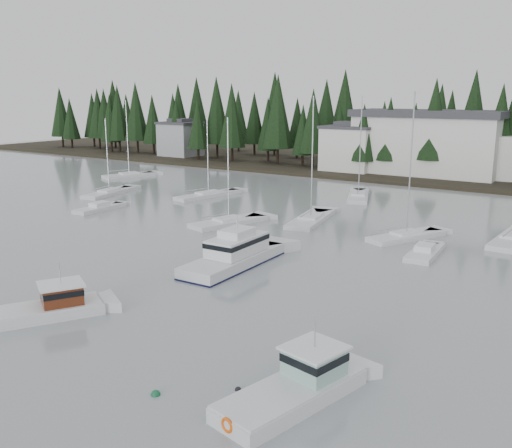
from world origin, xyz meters
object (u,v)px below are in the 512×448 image
Objects in this scene: sailboat_5 at (406,238)px; runabout_1 at (424,254)px; lobster_boat_teal at (297,389)px; sailboat_7 at (129,176)px; cabin_cruiser_center at (235,257)px; house_west at (350,147)px; harbor_inn at (440,144)px; sailboat_0 at (110,194)px; sailboat_2 at (358,197)px; house_far_west at (180,138)px; lobster_boat_brown at (42,310)px; sailboat_4 at (229,224)px; sailboat_3 at (311,221)px; runabout_0 at (100,209)px; sailboat_9 at (209,196)px.

runabout_1 is (3.43, -4.98, 0.03)m from sailboat_5.
sailboat_5 is at bearing 29.99° from runabout_1.
lobster_boat_teal is 0.62× the size of sailboat_7.
runabout_1 is (12.27, 11.85, -0.58)m from cabin_cruiser_center.
house_west reaches higher than cabin_cruiser_center.
harbor_inn is 61.41m from cabin_cruiser_center.
harbor_inn is at bearing 10.85° from runabout_1.
lobster_boat_teal is at bearing -77.94° from harbor_inn.
sailboat_2 reaches higher than sailboat_0.
harbor_inn is at bearing 24.26° from lobster_boat_teal.
house_far_west is 79.93m from sailboat_5.
lobster_boat_brown is 64.37m from sailboat_7.
cabin_cruiser_center is at bearing -126.05° from sailboat_4.
house_west is 41.87m from sailboat_3.
lobster_boat_teal reaches higher than runabout_0.
house_far_west is at bearing 30.04° from runabout_0.
sailboat_5 is at bearing -58.40° from house_west.
cabin_cruiser_center reaches higher than lobster_boat_teal.
house_west is at bearing -31.54° from sailboat_7.
sailboat_7 is 25.05m from sailboat_9.
house_far_west is 1.01× the size of lobster_boat_teal.
house_west is 0.70× the size of sailboat_7.
cabin_cruiser_center is 0.92× the size of sailboat_4.
lobster_boat_brown is 18.73m from lobster_boat_teal.
house_west is 15.45m from harbor_inn.
runabout_1 is (21.95, -0.35, 0.07)m from sailboat_4.
sailboat_5 reaches higher than runabout_0.
harbor_inn is at bearing -28.91° from sailboat_2.
runabout_1 is (13.62, -49.33, -5.64)m from harbor_inn.
runabout_1 is at bearing -0.27° from lobster_boat_brown.
sailboat_2 is at bearing 60.35° from sailboat_5.
harbor_inn is at bearing 27.73° from lobster_boat_brown.
cabin_cruiser_center is at bearing -129.21° from sailboat_0.
cabin_cruiser_center is 0.78× the size of sailboat_3.
runabout_0 is at bearing 114.15° from sailboat_4.
lobster_boat_brown is at bearing -144.33° from sailboat_9.
sailboat_2 reaches higher than house_far_west.
harbor_inn is 43.08m from sailboat_3.
cabin_cruiser_center is 21.82m from lobster_boat_teal.
sailboat_0 is 1.61× the size of runabout_0.
cabin_cruiser_center is (3.65, 16.07, 0.25)m from lobster_boat_brown.
sailboat_4 reaches higher than runabout_0.
house_far_west is at bearing 16.82° from sailboat_0.
sailboat_0 is 0.92× the size of sailboat_4.
cabin_cruiser_center is at bearing -126.71° from sailboat_9.
house_far_west is 68.28m from sailboat_4.
sailboat_4 is at bearing 41.47° from lobster_boat_brown.
house_far_west is at bearing 65.23° from lobster_boat_brown.
house_west is 0.79× the size of sailboat_4.
house_west is at bearing 6.01° from sailboat_2.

